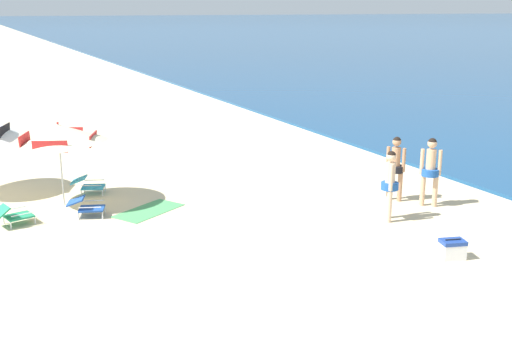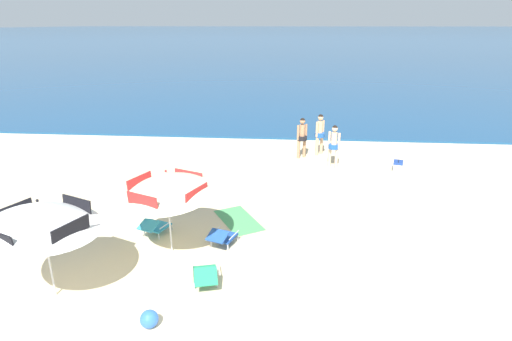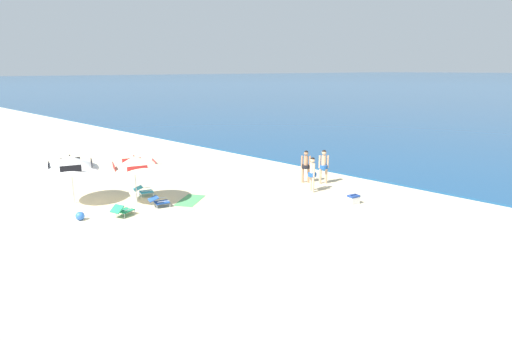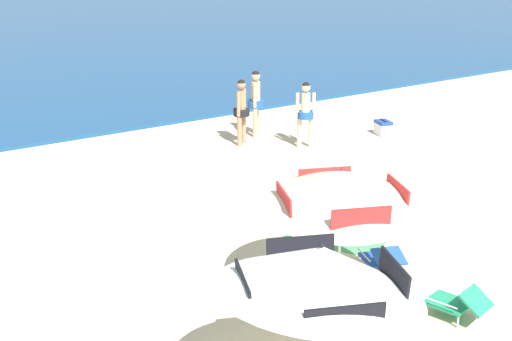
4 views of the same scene
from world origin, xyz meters
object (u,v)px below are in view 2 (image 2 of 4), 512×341
object	(u,v)px
lounge_chair_facing_sea	(205,274)
person_standing_near_shore	(302,135)
beach_umbrella_striped_main	(167,183)
cooler_box	(398,166)
lounge_chair_under_umbrella	(222,237)
person_standing_beside	(334,143)
lounge_chair_beside_umbrella	(155,226)
beach_towel	(239,220)
person_wading_in	(320,132)
beach_umbrella_striped_second	(40,214)
beach_ball	(149,319)

from	to	relation	value
lounge_chair_facing_sea	person_standing_near_shore	xyz separation A→B (m)	(2.29, 9.40, 0.74)
beach_umbrella_striped_main	cooler_box	size ratio (longest dim) A/B	5.98
cooler_box	beach_umbrella_striped_main	bearing A→B (deg)	-137.28
lounge_chair_under_umbrella	person_standing_beside	xyz separation A→B (m)	(3.43, 6.57, 0.72)
lounge_chair_under_umbrella	cooler_box	distance (m)	8.65
person_standing_beside	lounge_chair_beside_umbrella	bearing A→B (deg)	-131.05
person_standing_beside	beach_towel	xyz separation A→B (m)	(-3.19, -5.07, -0.99)
lounge_chair_facing_sea	person_wading_in	distance (m)	10.39
lounge_chair_beside_umbrella	lounge_chair_facing_sea	distance (m)	2.80
lounge_chair_under_umbrella	beach_towel	size ratio (longest dim) A/B	0.55
beach_umbrella_striped_main	beach_umbrella_striped_second	xyz separation A→B (m)	(-1.98, -1.98, 0.04)
person_standing_near_shore	beach_towel	size ratio (longest dim) A/B	0.97
beach_umbrella_striped_main	cooler_box	bearing A→B (deg)	42.72
person_wading_in	lounge_chair_under_umbrella	bearing A→B (deg)	-109.96
cooler_box	beach_ball	distance (m)	11.61
lounge_chair_under_umbrella	beach_towel	bearing A→B (deg)	81.00
lounge_chair_under_umbrella	person_wading_in	world-z (taller)	person_wading_in
lounge_chair_under_umbrella	beach_towel	distance (m)	1.55
lounge_chair_beside_umbrella	person_wading_in	size ratio (longest dim) A/B	0.55
person_standing_near_shore	beach_ball	bearing A→B (deg)	-105.95
person_standing_near_shore	person_standing_beside	world-z (taller)	person_standing_near_shore
lounge_chair_under_umbrella	lounge_chair_beside_umbrella	bearing A→B (deg)	167.73
beach_umbrella_striped_main	beach_towel	bearing A→B (deg)	51.29
person_standing_near_shore	beach_ball	size ratio (longest dim) A/B	4.90
lounge_chair_beside_umbrella	person_wading_in	distance (m)	9.22
beach_umbrella_striped_second	person_standing_beside	distance (m)	11.15
beach_ball	lounge_chair_under_umbrella	bearing A→B (deg)	73.91
lounge_chair_beside_umbrella	cooler_box	world-z (taller)	lounge_chair_beside_umbrella
beach_umbrella_striped_second	beach_towel	xyz separation A→B (m)	(3.47, 3.83, -1.90)
lounge_chair_under_umbrella	lounge_chair_beside_umbrella	distance (m)	1.97
person_standing_near_shore	person_wading_in	size ratio (longest dim) A/B	0.96
beach_umbrella_striped_second	beach_umbrella_striped_main	bearing A→B (deg)	44.95
lounge_chair_facing_sea	cooler_box	bearing A→B (deg)	52.91
lounge_chair_under_umbrella	lounge_chair_facing_sea	xyz separation A→B (m)	(-0.10, -1.70, -0.01)
lounge_chair_under_umbrella	person_wading_in	bearing A→B (deg)	70.04
beach_umbrella_striped_main	beach_umbrella_striped_second	world-z (taller)	beach_umbrella_striped_second
person_standing_beside	beach_ball	bearing A→B (deg)	-114.10
person_standing_beside	beach_ball	distance (m)	10.63
lounge_chair_beside_umbrella	beach_ball	bearing A→B (deg)	-73.75
beach_umbrella_striped_main	person_wading_in	distance (m)	9.57
lounge_chair_beside_umbrella	beach_towel	world-z (taller)	lounge_chair_beside_umbrella
lounge_chair_beside_umbrella	beach_ball	world-z (taller)	lounge_chair_beside_umbrella
person_standing_near_shore	cooler_box	world-z (taller)	person_standing_near_shore
lounge_chair_beside_umbrella	beach_ball	distance (m)	3.67
beach_umbrella_striped_second	lounge_chair_beside_umbrella	xyz separation A→B (m)	(1.30, 2.75, -1.63)
lounge_chair_under_umbrella	beach_umbrella_striped_second	bearing A→B (deg)	-144.21
lounge_chair_beside_umbrella	beach_towel	distance (m)	2.43
person_wading_in	beach_umbrella_striped_second	bearing A→B (deg)	-120.52
beach_umbrella_striped_main	person_standing_beside	bearing A→B (deg)	55.94
person_standing_near_shore	beach_towel	bearing A→B (deg)	-107.51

